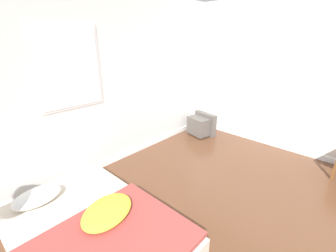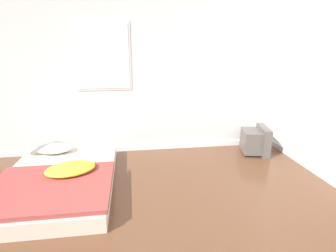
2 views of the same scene
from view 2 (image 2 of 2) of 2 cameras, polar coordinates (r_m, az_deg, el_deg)
name	(u,v)px [view 2 (image 2 of 2)]	position (r m, az deg, el deg)	size (l,w,h in m)	color
wall_back	(121,75)	(4.33, -10.11, 10.93)	(7.72, 0.08, 2.60)	silver
mattress_bed	(58,179)	(3.61, -22.76, -10.63)	(1.36, 1.97, 0.32)	beige
crt_tv	(256,141)	(4.61, 18.57, -3.03)	(0.48, 0.56, 0.46)	#56514C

